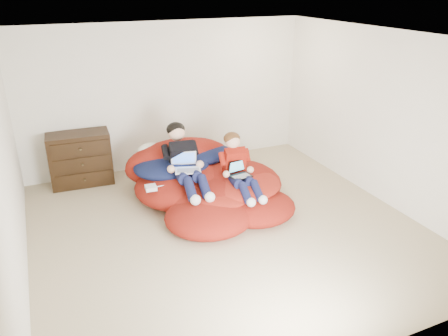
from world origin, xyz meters
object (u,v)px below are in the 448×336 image
Objects in this scene: older_boy at (184,158)px; laptop_black at (239,172)px; dresser at (81,159)px; beanbag_pile at (208,184)px; laptop_white at (186,165)px; younger_boy at (238,165)px.

older_boy is 4.01× the size of laptop_black.
beanbag_pile is (1.67, -1.38, -0.18)m from dresser.
laptop_white is at bearing -90.00° from older_boy.
laptop_black is at bearing -33.61° from older_boy.
dresser is 0.77× the size of older_boy.
beanbag_pile is 1.83× the size of older_boy.
dresser is at bearing 140.51° from beanbag_pile.
younger_boy reaches higher than laptop_black.
dresser is 2.15× the size of laptop_white.
younger_boy is at bearing 90.00° from laptop_black.
laptop_black is at bearing -28.22° from laptop_white.
older_boy reaches higher than laptop_black.
dresser reaches higher than beanbag_pile.
dresser is 3.11× the size of laptop_black.
laptop_black is (2.01, -1.77, 0.13)m from dresser.
beanbag_pile is at bearing -39.49° from dresser.
laptop_white is 1.44× the size of laptop_black.
older_boy is at bearing 170.46° from beanbag_pile.
older_boy is (-0.35, 0.06, 0.47)m from beanbag_pile.
older_boy is 0.11m from laptop_white.
laptop_black is (0.68, -0.37, -0.08)m from laptop_white.
older_boy reaches higher than laptop_white.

